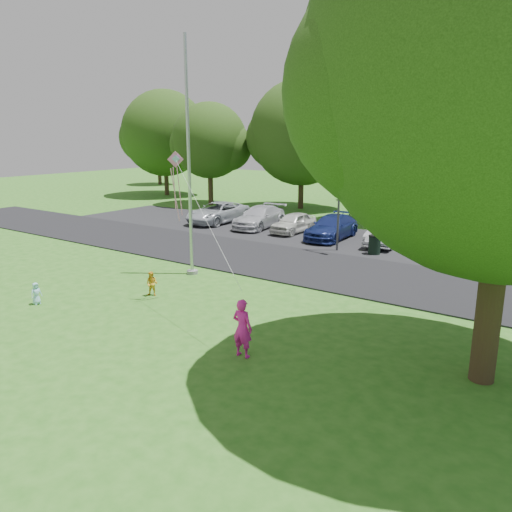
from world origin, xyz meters
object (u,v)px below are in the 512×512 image
Objects in this scene: woman at (242,328)px; child_yellow at (152,284)px; flagpole at (189,180)px; child_blue at (36,293)px; trash_can at (374,245)px; kite at (177,174)px; street_lamp at (343,187)px; big_tree at (511,79)px.

woman reaches higher than child_yellow.
child_yellow is at bearing -75.41° from flagpole.
child_blue is at bearing -155.44° from child_yellow.
trash_can is at bearing -85.16° from woman.
trash_can is at bearing 44.48° from child_yellow.
child_yellow is 4.15m from child_blue.
child_yellow is at bearing 154.05° from kite.
street_lamp is 1.12× the size of kite.
child_blue is (-7.22, -14.31, -0.11)m from trash_can.
woman is at bearing -38.92° from flagpole.
kite is (-4.69, 2.54, 3.84)m from woman.
big_tree is 13.55m from child_yellow.
big_tree is at bearing -14.61° from flagpole.
street_lamp is 3.37× the size of woman.
trash_can is 0.08× the size of big_tree.
kite reaches higher than woman.
street_lamp reaches higher than trash_can.
flagpole is at bearing -11.46° from child_blue.
street_lamp reaches higher than child_blue.
child_blue is (-14.49, -3.03, -6.84)m from big_tree.
trash_can is 0.20× the size of kite.
kite reaches higher than child_yellow.
woman is (1.58, -13.55, 0.32)m from trash_can.
big_tree is 16.31m from child_blue.
woman is at bearing -83.36° from trash_can.
trash_can is 15.01m from big_tree.
flagpole is 10.26m from trash_can.
big_tree is 8.87m from woman.
street_lamp is 5.46× the size of trash_can.
street_lamp is at bearing -16.03° from child_blue.
kite is at bearing -30.21° from woman.
trash_can is at bearing 22.84° from street_lamp.
trash_can is at bearing 39.92° from kite.
kite is (-10.39, 0.26, -2.56)m from big_tree.
big_tree reaches higher than flagpole.
kite is at bearing -15.49° from child_yellow.
flagpole is at bearing 80.77° from child_yellow.
woman is at bearing -79.59° from child_blue.
child_yellow is (-2.74, -10.85, -2.92)m from street_lamp.
child_yellow is 0.19× the size of kite.
big_tree is at bearing -35.75° from kite.
big_tree is 2.43× the size of kite.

